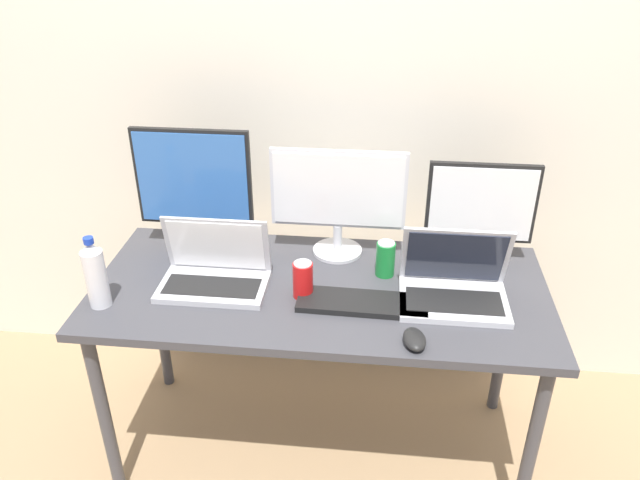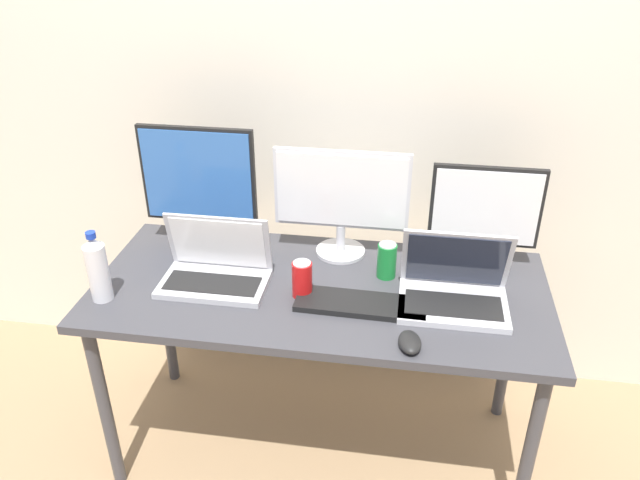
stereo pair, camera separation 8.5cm
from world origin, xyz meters
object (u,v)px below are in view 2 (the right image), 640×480
at_px(monitor_left, 199,183).
at_px(soda_can_by_laptop, 387,260).
at_px(monitor_center, 341,197).
at_px(laptop_silver, 216,268).
at_px(monitor_right, 484,216).
at_px(keyboard_main, 361,304).
at_px(work_desk, 320,304).
at_px(laptop_secondary, 454,287).
at_px(water_bottle, 98,269).
at_px(mouse_by_keyboard, 410,342).
at_px(soda_can_near_keyboard, 302,279).

height_order(monitor_left, soda_can_by_laptop, monitor_left).
height_order(monitor_center, laptop_silver, monitor_center).
xyz_separation_m(monitor_right, laptop_silver, (-0.89, -0.26, -0.13)).
xyz_separation_m(laptop_silver, keyboard_main, (0.50, -0.07, -0.04)).
bearing_deg(work_desk, laptop_silver, -176.72).
height_order(laptop_silver, laptop_secondary, laptop_secondary).
distance_m(monitor_right, keyboard_main, 0.54).
xyz_separation_m(keyboard_main, water_bottle, (-0.84, -0.08, 0.10)).
relative_size(monitor_left, laptop_silver, 1.28).
height_order(laptop_secondary, water_bottle, laptop_secondary).
xyz_separation_m(keyboard_main, soda_can_by_laptop, (0.07, 0.20, 0.05)).
distance_m(monitor_left, water_bottle, 0.48).
xyz_separation_m(monitor_left, laptop_secondary, (0.92, -0.25, -0.19)).
bearing_deg(work_desk, water_bottle, -165.70).
relative_size(work_desk, mouse_by_keyboard, 14.35).
xyz_separation_m(work_desk, laptop_silver, (-0.35, -0.02, 0.12)).
bearing_deg(mouse_by_keyboard, soda_can_near_keyboard, 140.23).
distance_m(work_desk, mouse_by_keyboard, 0.42).
bearing_deg(monitor_center, monitor_left, -179.54).
bearing_deg(laptop_silver, soda_can_near_keyboard, -7.34).
bearing_deg(keyboard_main, soda_can_near_keyboard, 171.11).
relative_size(monitor_center, laptop_secondary, 1.39).
relative_size(monitor_left, keyboard_main, 1.09).
bearing_deg(laptop_secondary, monitor_center, 147.01).
bearing_deg(work_desk, monitor_center, 80.49).
height_order(monitor_left, laptop_secondary, monitor_left).
distance_m(laptop_silver, mouse_by_keyboard, 0.71).
height_order(laptop_secondary, keyboard_main, laptop_secondary).
bearing_deg(laptop_secondary, water_bottle, -172.30).
relative_size(monitor_right, keyboard_main, 0.90).
bearing_deg(work_desk, soda_can_by_laptop, 25.23).
relative_size(work_desk, laptop_silver, 4.29).
xyz_separation_m(monitor_right, water_bottle, (-1.23, -0.42, -0.07)).
distance_m(laptop_secondary, soda_can_by_laptop, 0.26).
xyz_separation_m(laptop_silver, soda_can_by_laptop, (0.57, 0.12, 0.01)).
bearing_deg(laptop_silver, monitor_right, 16.42).
height_order(monitor_right, keyboard_main, monitor_right).
height_order(monitor_center, keyboard_main, monitor_center).
xyz_separation_m(water_bottle, soda_can_by_laptop, (0.91, 0.28, -0.05)).
bearing_deg(soda_can_near_keyboard, work_desk, 50.09).
bearing_deg(monitor_center, soda_can_by_laptop, -37.27).
bearing_deg(work_desk, keyboard_main, -33.05).
distance_m(monitor_left, monitor_center, 0.52).
height_order(work_desk, laptop_silver, laptop_silver).
bearing_deg(monitor_center, mouse_by_keyboard, -62.28).
distance_m(monitor_right, laptop_secondary, 0.31).
height_order(monitor_right, laptop_silver, monitor_right).
distance_m(work_desk, monitor_left, 0.62).
bearing_deg(laptop_secondary, monitor_left, 164.47).
bearing_deg(laptop_secondary, soda_can_by_laptop, 150.71).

